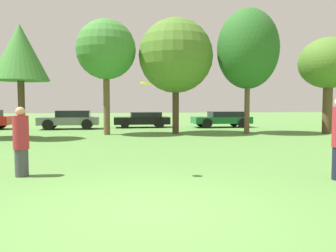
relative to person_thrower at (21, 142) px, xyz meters
The scene contains 11 objects.
ground_plane 4.26m from the person_thrower, 48.53° to the right, with size 120.00×120.00×0.00m, color #54843D.
person_thrower is the anchor object (origin of this frame).
frisbee 3.32m from the person_thrower, 11.00° to the right, with size 0.25×0.25×0.06m.
tree_2 9.93m from the person_thrower, 103.63° to the left, with size 2.75×2.75×5.64m.
tree_3 11.76m from the person_thrower, 80.16° to the left, with size 3.34×3.34×6.45m.
tree_4 13.03m from the person_thrower, 61.93° to the left, with size 4.32×4.32×6.70m.
tree_5 15.02m from the person_thrower, 46.02° to the left, with size 3.58×3.58×7.27m.
tree_6 17.87m from the person_thrower, 33.19° to the left, with size 3.43×3.43×5.62m.
parked_car_grey 15.74m from the person_thrower, 92.41° to the left, with size 4.05×1.96×1.29m.
parked_car_black 17.10m from the person_thrower, 75.01° to the left, with size 4.06×1.88×1.13m.
parked_car_green 18.79m from the person_thrower, 56.72° to the left, with size 4.29×1.97×1.18m.
Camera 1 is at (-0.61, -5.49, 1.76)m, focal length 36.42 mm.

